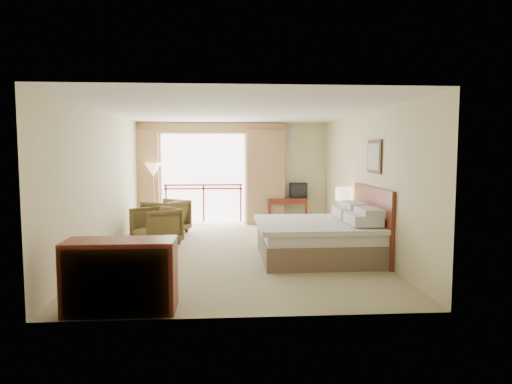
{
  "coord_description": "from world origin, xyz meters",
  "views": [
    {
      "loc": [
        -0.23,
        -8.7,
        1.95
      ],
      "look_at": [
        0.39,
        0.4,
        1.13
      ],
      "focal_mm": 32.0,
      "sensor_mm": 36.0,
      "label": 1
    }
  ],
  "objects": [
    {
      "name": "wall_front",
      "position": [
        0.0,
        -3.5,
        1.35
      ],
      "size": [
        5.0,
        0.0,
        5.0
      ],
      "primitive_type": "plane",
      "rotation": [
        -1.57,
        0.0,
        0.0
      ],
      "color": "beige",
      "rests_on": "ground"
    },
    {
      "name": "armchair_near",
      "position": [
        -1.67,
        0.84,
        0.0
      ],
      "size": [
        1.18,
        1.17,
        0.78
      ],
      "primitive_type": "imported",
      "rotation": [
        0.0,
        0.0,
        -0.94
      ],
      "color": "#45381D",
      "rests_on": "floor"
    },
    {
      "name": "book",
      "position": [
        -1.89,
        1.53,
        0.61
      ],
      "size": [
        0.26,
        0.27,
        0.02
      ],
      "primitive_type": "imported",
      "rotation": [
        0.0,
        0.0,
        0.66
      ],
      "color": "white",
      "rests_on": "side_table"
    },
    {
      "name": "curtain_left",
      "position": [
        -2.45,
        3.35,
        1.25
      ],
      "size": [
        1.0,
        0.26,
        2.5
      ],
      "primitive_type": "cube",
      "color": "#976E4C",
      "rests_on": "wall_back"
    },
    {
      "name": "balcony_door",
      "position": [
        -0.8,
        3.48,
        1.2
      ],
      "size": [
        2.4,
        0.0,
        2.4
      ],
      "primitive_type": "plane",
      "rotation": [
        1.57,
        0.0,
        0.0
      ],
      "color": "white",
      "rests_on": "wall_back"
    },
    {
      "name": "wastebasket",
      "position": [
        0.92,
        2.65,
        0.15
      ],
      "size": [
        0.28,
        0.28,
        0.3
      ],
      "primitive_type": "cylinder",
      "rotation": [
        0.0,
        0.0,
        0.16
      ],
      "color": "black",
      "rests_on": "floor"
    },
    {
      "name": "floor_lamp",
      "position": [
        -2.06,
        3.13,
        1.42
      ],
      "size": [
        0.42,
        0.42,
        1.64
      ],
      "rotation": [
        0.0,
        0.0,
        0.29
      ],
      "color": "tan",
      "rests_on": "floor"
    },
    {
      "name": "curtain_right",
      "position": [
        0.85,
        3.35,
        1.25
      ],
      "size": [
        1.0,
        0.26,
        2.5
      ],
      "primitive_type": "cube",
      "color": "#976E4C",
      "rests_on": "wall_back"
    },
    {
      "name": "armchair_far",
      "position": [
        -1.63,
        2.14,
        0.0
      ],
      "size": [
        1.21,
        1.21,
        0.81
      ],
      "primitive_type": "imported",
      "rotation": [
        0.0,
        0.0,
        -2.15
      ],
      "color": "#45381D",
      "rests_on": "floor"
    },
    {
      "name": "valance",
      "position": [
        -0.8,
        3.38,
        2.55
      ],
      "size": [
        4.4,
        0.22,
        0.28
      ],
      "primitive_type": "cube",
      "color": "#976E4C",
      "rests_on": "wall_back"
    },
    {
      "name": "wall_left",
      "position": [
        -2.5,
        0.0,
        1.35
      ],
      "size": [
        0.0,
        7.0,
        7.0
      ],
      "primitive_type": "plane",
      "rotation": [
        1.57,
        0.0,
        1.57
      ],
      "color": "beige",
      "rests_on": "ground"
    },
    {
      "name": "tv",
      "position": [
        1.73,
        3.38,
        0.9
      ],
      "size": [
        0.45,
        0.36,
        0.41
      ],
      "rotation": [
        0.0,
        0.0,
        -0.35
      ],
      "color": "black",
      "rests_on": "desk"
    },
    {
      "name": "side_table",
      "position": [
        -1.89,
        1.53,
        0.41
      ],
      "size": [
        0.55,
        0.55,
        0.6
      ],
      "rotation": [
        0.0,
        0.0,
        0.25
      ],
      "color": "black",
      "rests_on": "floor"
    },
    {
      "name": "bed",
      "position": [
        1.5,
        -0.6,
        0.38
      ],
      "size": [
        2.13,
        2.06,
        0.97
      ],
      "color": "brown",
      "rests_on": "floor"
    },
    {
      "name": "wall_back",
      "position": [
        0.0,
        3.5,
        1.35
      ],
      "size": [
        5.0,
        0.0,
        5.0
      ],
      "primitive_type": "plane",
      "rotation": [
        1.57,
        0.0,
        0.0
      ],
      "color": "beige",
      "rests_on": "ground"
    },
    {
      "name": "coffee_maker",
      "position": [
        1.08,
        3.39,
        0.83
      ],
      "size": [
        0.17,
        0.17,
        0.28
      ],
      "primitive_type": "cylinder",
      "rotation": [
        0.0,
        0.0,
        0.37
      ],
      "color": "black",
      "rests_on": "desk"
    },
    {
      "name": "desk",
      "position": [
        1.43,
        3.43,
        0.54
      ],
      "size": [
        1.07,
        0.51,
        0.7
      ],
      "rotation": [
        0.0,
        0.0,
        0.01
      ],
      "color": "#5D2117",
      "rests_on": "floor"
    },
    {
      "name": "phone",
      "position": [
        2.27,
        0.69,
        0.58
      ],
      "size": [
        0.19,
        0.16,
        0.07
      ],
      "primitive_type": "cube",
      "rotation": [
        0.0,
        0.0,
        -0.24
      ],
      "color": "black",
      "rests_on": "nightstand"
    },
    {
      "name": "headboard",
      "position": [
        2.46,
        -0.6,
        0.65
      ],
      "size": [
        0.06,
        2.1,
        1.3
      ],
      "primitive_type": "cube",
      "color": "#5D2117",
      "rests_on": "wall_right"
    },
    {
      "name": "hvac_vent",
      "position": [
        1.3,
        3.47,
        2.35
      ],
      "size": [
        0.5,
        0.04,
        0.5
      ],
      "primitive_type": "cube",
      "color": "silver",
      "rests_on": "wall_back"
    },
    {
      "name": "floor",
      "position": [
        0.0,
        0.0,
        0.0
      ],
      "size": [
        7.0,
        7.0,
        0.0
      ],
      "primitive_type": "plane",
      "color": "#958D65",
      "rests_on": "ground"
    },
    {
      "name": "nightstand",
      "position": [
        2.32,
        0.84,
        0.27
      ],
      "size": [
        0.4,
        0.47,
        0.54
      ],
      "primitive_type": "cube",
      "rotation": [
        0.0,
        0.0,
        -0.05
      ],
      "color": "#5D2117",
      "rests_on": "floor"
    },
    {
      "name": "cup",
      "position": [
        1.23,
        3.34,
        0.75
      ],
      "size": [
        0.09,
        0.09,
        0.11
      ],
      "primitive_type": "cylinder",
      "rotation": [
        0.0,
        0.0,
        0.13
      ],
      "color": "white",
      "rests_on": "desk"
    },
    {
      "name": "ceiling",
      "position": [
        0.0,
        0.0,
        2.7
      ],
      "size": [
        7.0,
        7.0,
        0.0
      ],
      "primitive_type": "plane",
      "rotation": [
        3.14,
        0.0,
        0.0
      ],
      "color": "white",
      "rests_on": "wall_back"
    },
    {
      "name": "dresser",
      "position": [
        -1.5,
        -3.19,
        0.44
      ],
      "size": [
        1.32,
        0.56,
        0.88
      ],
      "rotation": [
        0.0,
        0.0,
        -0.04
      ],
      "color": "#5D2117",
      "rests_on": "floor"
    },
    {
      "name": "table_lamp",
      "position": [
        2.32,
        0.89,
        1.02
      ],
      "size": [
        0.35,
        0.35,
        0.61
      ],
      "rotation": [
        0.0,
        0.0,
        0.38
      ],
      "color": "tan",
      "rests_on": "nightstand"
    },
    {
      "name": "balcony_railing",
      "position": [
        -0.8,
        3.46,
        0.81
      ],
      "size": [
        2.09,
        0.03,
        1.02
      ],
      "color": "red",
      "rests_on": "wall_back"
    },
    {
      "name": "framed_art",
      "position": [
        2.47,
        -0.6,
        1.85
      ],
      "size": [
        0.04,
        0.72,
        0.6
      ],
      "color": "black",
      "rests_on": "wall_right"
    },
    {
      "name": "wall_right",
      "position": [
        2.5,
        0.0,
        1.35
      ],
      "size": [
        0.0,
        7.0,
        7.0
      ],
      "primitive_type": "plane",
      "rotation": [
        1.57,
        0.0,
        -1.57
      ],
      "color": "beige",
      "rests_on": "ground"
    }
  ]
}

